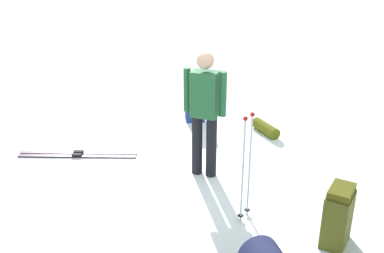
% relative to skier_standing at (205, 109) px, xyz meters
% --- Properties ---
extents(ground_plane, '(80.00, 80.00, 0.00)m').
position_rel_skier_standing_xyz_m(ground_plane, '(0.13, -0.10, -0.95)').
color(ground_plane, white).
extents(skier_standing, '(0.37, 0.49, 1.70)m').
position_rel_skier_standing_xyz_m(skier_standing, '(0.00, 0.00, 0.00)').
color(skier_standing, black).
rests_on(skier_standing, ground_plane).
extents(ski_pair_near, '(1.47, 1.18, 0.05)m').
position_rel_skier_standing_xyz_m(ski_pair_near, '(1.17, -1.53, -0.94)').
color(ski_pair_near, black).
rests_on(ski_pair_near, ground_plane).
extents(backpack_large_dark, '(0.41, 0.39, 0.62)m').
position_rel_skier_standing_xyz_m(backpack_large_dark, '(-1.02, -1.59, -0.65)').
color(backpack_large_dark, navy).
rests_on(backpack_large_dark, ground_plane).
extents(backpack_bright, '(0.45, 0.38, 0.68)m').
position_rel_skier_standing_xyz_m(backpack_bright, '(-0.22, 2.01, -0.62)').
color(backpack_bright, '#4F521A').
rests_on(backpack_bright, ground_plane).
extents(ski_poles_planted_near, '(0.21, 0.11, 1.29)m').
position_rel_skier_standing_xyz_m(ski_poles_planted_near, '(0.25, 1.08, -0.24)').
color(ski_poles_planted_near, '#ABB4C3').
rests_on(ski_poles_planted_near, ground_plane).
extents(sleeping_mat_rolled, '(0.27, 0.57, 0.18)m').
position_rel_skier_standing_xyz_m(sleeping_mat_rolled, '(-1.61, -0.46, -0.86)').
color(sleeping_mat_rolled, '#525811').
rests_on(sleeping_mat_rolled, ground_plane).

